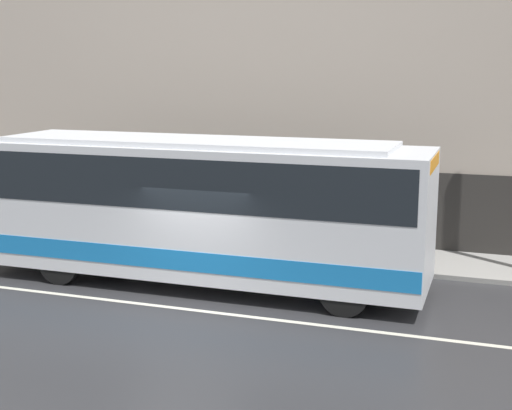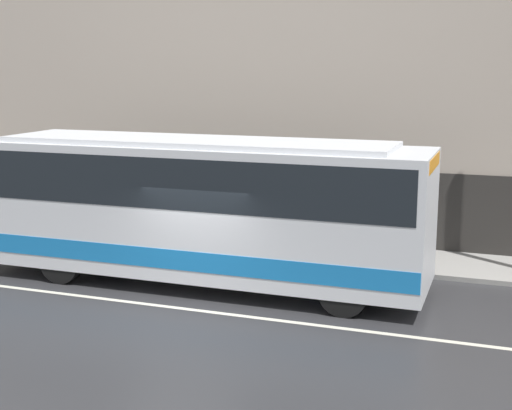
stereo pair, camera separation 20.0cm
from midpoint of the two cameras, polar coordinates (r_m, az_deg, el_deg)
ground_plane at (r=15.48m, az=-6.00°, el=-8.30°), size 60.00×60.00×0.00m
sidewalk at (r=20.13m, az=0.29°, el=-3.49°), size 60.00×2.49×0.12m
building_facade at (r=20.82m, az=1.54°, el=9.00°), size 60.00×0.35×9.07m
lane_stripe at (r=15.48m, az=-6.00°, el=-8.29°), size 54.00×0.14×0.01m
transit_bus at (r=16.83m, az=-5.18°, el=0.16°), size 10.89×2.62×3.46m
pedestrian_waiting at (r=19.11m, az=4.33°, el=-1.86°), size 0.36×0.36×1.59m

